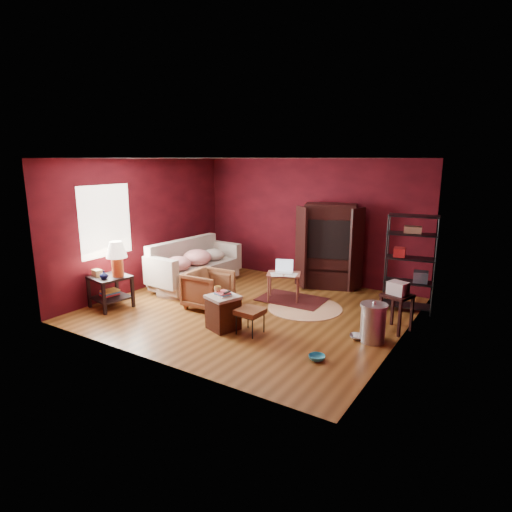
# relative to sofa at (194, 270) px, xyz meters

# --- Properties ---
(room) EXTENTS (5.54, 5.04, 2.84)m
(room) POSITION_rel_sofa_xyz_m (1.84, -0.59, 1.02)
(room) COLOR brown
(room) RESTS_ON ground
(sofa) EXTENTS (1.07, 2.06, 0.77)m
(sofa) POSITION_rel_sofa_xyz_m (0.00, 0.00, 0.00)
(sofa) COLOR #A0948A
(sofa) RESTS_ON ground
(armchair) EXTENTS (0.76, 0.80, 0.79)m
(armchair) POSITION_rel_sofa_xyz_m (1.14, -0.91, 0.01)
(armchair) COLOR black
(armchair) RESTS_ON ground
(pet_bowl_steel) EXTENTS (0.27, 0.15, 0.26)m
(pet_bowl_steel) POSITION_rel_sofa_xyz_m (4.07, -0.81, -0.26)
(pet_bowl_steel) COLOR silver
(pet_bowl_steel) RESTS_ON ground
(pet_bowl_turquoise) EXTENTS (0.24, 0.10, 0.24)m
(pet_bowl_turquoise) POSITION_rel_sofa_xyz_m (3.83, -1.83, -0.27)
(pet_bowl_turquoise) COLOR #29A1C3
(pet_bowl_turquoise) RESTS_ON ground
(vase) EXTENTS (0.19, 0.19, 0.15)m
(vase) POSITION_rel_sofa_xyz_m (-0.36, -2.09, 0.31)
(vase) COLOR #0C133D
(vase) RESTS_ON side_table
(mug) EXTENTS (0.12, 0.10, 0.11)m
(mug) POSITION_rel_sofa_xyz_m (1.93, -1.63, 0.32)
(mug) COLOR #F3D677
(mug) RESTS_ON hamper
(side_table) EXTENTS (0.76, 0.76, 1.29)m
(side_table) POSITION_rel_sofa_xyz_m (-0.36, -1.86, 0.39)
(side_table) COLOR black
(side_table) RESTS_ON ground
(sofa_cushions) EXTENTS (1.01, 2.28, 0.94)m
(sofa_cushions) POSITION_rel_sofa_xyz_m (-0.04, 0.03, 0.07)
(sofa_cushions) COLOR #A0948A
(sofa_cushions) RESTS_ON sofa
(hamper) EXTENTS (0.60, 0.60, 0.66)m
(hamper) POSITION_rel_sofa_xyz_m (2.02, -1.61, -0.08)
(hamper) COLOR #481F10
(hamper) RESTS_ON ground
(footstool) EXTENTS (0.42, 0.42, 0.41)m
(footstool) POSITION_rel_sofa_xyz_m (2.50, -1.53, -0.03)
(footstool) COLOR black
(footstool) RESTS_ON ground
(rug_round) EXTENTS (1.50, 1.50, 0.01)m
(rug_round) POSITION_rel_sofa_xyz_m (2.73, 0.03, -0.38)
(rug_round) COLOR beige
(rug_round) RESTS_ON ground
(rug_oriental) EXTENTS (1.33, 0.92, 0.01)m
(rug_oriental) POSITION_rel_sofa_xyz_m (2.29, 0.33, -0.37)
(rug_oriental) COLOR #4F1516
(rug_oriental) RESTS_ON ground
(laptop_desk) EXTENTS (0.79, 0.70, 0.81)m
(laptop_desk) POSITION_rel_sofa_xyz_m (2.15, 0.23, 0.12)
(laptop_desk) COLOR brown
(laptop_desk) RESTS_ON ground
(tv_armoire) EXTENTS (1.38, 1.05, 1.85)m
(tv_armoire) POSITION_rel_sofa_xyz_m (2.55, 1.55, 0.58)
(tv_armoire) COLOR black
(tv_armoire) RESTS_ON ground
(wire_shelving) EXTENTS (0.94, 0.53, 1.81)m
(wire_shelving) POSITION_rel_sofa_xyz_m (4.41, 0.97, 0.61)
(wire_shelving) COLOR black
(wire_shelving) RESTS_ON ground
(small_stand) EXTENTS (0.53, 0.53, 0.84)m
(small_stand) POSITION_rel_sofa_xyz_m (4.47, -0.14, 0.24)
(small_stand) COLOR black
(small_stand) RESTS_ON ground
(trash_can) EXTENTS (0.45, 0.45, 0.66)m
(trash_can) POSITION_rel_sofa_xyz_m (4.29, -0.77, -0.07)
(trash_can) COLOR #B6B6BE
(trash_can) RESTS_ON ground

